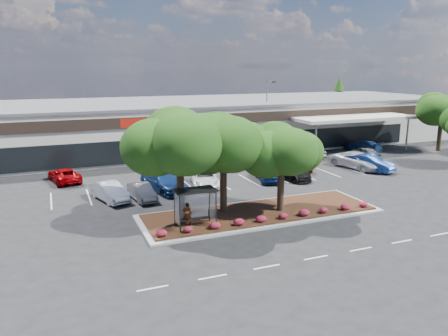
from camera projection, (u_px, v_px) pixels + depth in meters
name	position (u px, v px, depth m)	size (l,w,h in m)	color
ground	(313.00, 229.00, 29.77)	(160.00, 160.00, 0.00)	black
retail_store	(176.00, 124.00, 59.71)	(80.40, 25.20, 6.25)	silver
landscape_island	(260.00, 213.00, 32.63)	(18.00, 6.00, 0.26)	#9F9F9A
lane_markings	(247.00, 190.00, 39.13)	(33.12, 20.06, 0.01)	silver
shrub_row	(274.00, 217.00, 30.64)	(17.00, 0.80, 0.50)	maroon
bus_shelter	(194.00, 197.00, 29.18)	(2.75, 1.55, 2.59)	black
island_tree_west	(180.00, 165.00, 29.97)	(7.20, 7.20, 7.89)	#143C0F
island_tree_mid	(223.00, 163.00, 31.94)	(6.60, 6.60, 7.32)	#143C0F
island_tree_east	(281.00, 168.00, 32.13)	(5.80, 5.80, 6.50)	#143C0F
tree_east_far	(441.00, 122.00, 56.43)	(6.40, 6.40, 7.62)	#143C0F
conifer_north_east	(338.00, 101.00, 80.85)	(3.96, 3.96, 9.00)	#143C0F
person_waiting	(187.00, 214.00, 29.51)	(0.59, 0.38, 1.60)	#594C47
light_pole	(267.00, 119.00, 58.13)	(1.43, 0.50, 9.02)	#9F9F9A
car_0	(110.00, 192.00, 35.88)	(1.63, 4.67, 1.54)	#B3B9C0
car_1	(164.00, 182.00, 38.65)	(2.36, 5.80, 1.68)	navy
car_2	(142.00, 192.00, 36.13)	(1.43, 4.11, 1.35)	#515057
car_3	(205.00, 178.00, 40.21)	(2.42, 5.25, 1.46)	white
car_4	(267.00, 173.00, 42.20)	(1.87, 4.64, 1.58)	navy
car_5	(289.00, 172.00, 42.68)	(2.01, 4.95, 1.44)	black
car_6	(297.00, 164.00, 46.43)	(2.31, 5.01, 1.39)	#762904
car_7	(358.00, 161.00, 47.26)	(2.83, 6.13, 1.70)	silver
car_8	(370.00, 163.00, 46.13)	(1.78, 5.11, 1.68)	navy
car_9	(64.00, 175.00, 41.65)	(2.26, 4.91, 1.36)	#8D0003
car_10	(163.00, 167.00, 44.31)	(1.78, 5.11, 1.68)	silver
car_13	(267.00, 159.00, 47.94)	(2.82, 6.12, 1.70)	black
car_14	(268.00, 157.00, 49.43)	(1.94, 4.81, 1.64)	silver
car_15	(310.00, 152.00, 52.73)	(1.41, 4.05, 1.34)	#57575E
car_16	(364.00, 153.00, 52.27)	(1.68, 4.18, 1.42)	#52535A
car_17	(362.00, 146.00, 56.81)	(2.07, 5.09, 1.48)	navy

